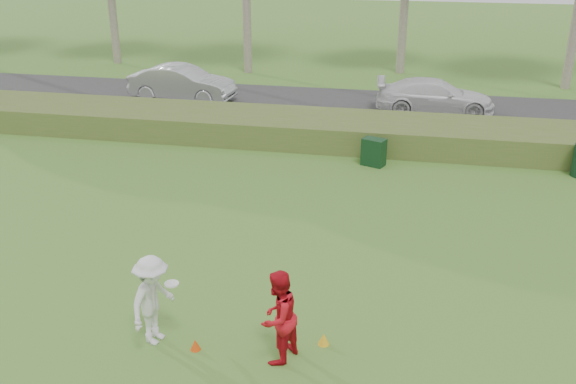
% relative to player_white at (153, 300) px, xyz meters
% --- Properties ---
extents(ground, '(120.00, 120.00, 0.00)m').
position_rel_player_white_xyz_m(ground, '(1.63, 0.66, -0.90)').
color(ground, '#3C6E24').
rests_on(ground, ground).
extents(reed_strip, '(80.00, 3.00, 0.90)m').
position_rel_player_white_xyz_m(reed_strip, '(1.63, 12.66, -0.45)').
color(reed_strip, '#485D25').
rests_on(reed_strip, ground).
extents(park_road, '(80.00, 6.00, 0.06)m').
position_rel_player_white_xyz_m(park_road, '(1.63, 17.66, -0.87)').
color(park_road, '#2D2D2D').
rests_on(park_road, ground).
extents(player_white, '(0.99, 1.28, 1.79)m').
position_rel_player_white_xyz_m(player_white, '(0.00, 0.00, 0.00)').
color(player_white, silver).
rests_on(player_white, ground).
extents(player_red, '(0.97, 1.07, 1.80)m').
position_rel_player_white_xyz_m(player_red, '(2.40, -0.09, 0.00)').
color(player_red, red).
rests_on(player_red, ground).
extents(cone_orange, '(0.20, 0.20, 0.22)m').
position_rel_player_white_xyz_m(cone_orange, '(0.83, -0.13, -0.79)').
color(cone_orange, '#E0430B').
rests_on(cone_orange, ground).
extents(cone_yellow, '(0.22, 0.22, 0.24)m').
position_rel_player_white_xyz_m(cone_yellow, '(3.15, 0.51, -0.78)').
color(cone_yellow, yellow).
rests_on(cone_yellow, ground).
extents(utility_cabinet, '(0.85, 0.69, 0.91)m').
position_rel_player_white_xyz_m(utility_cabinet, '(3.32, 10.52, -0.44)').
color(utility_cabinet, '#113318').
rests_on(utility_cabinet, ground).
extents(car_mid, '(4.78, 2.01, 1.54)m').
position_rel_player_white_xyz_m(car_mid, '(-5.68, 17.14, -0.07)').
color(car_mid, silver).
rests_on(car_mid, park_road).
extents(car_right, '(4.93, 2.24, 1.40)m').
position_rel_player_white_xyz_m(car_right, '(5.33, 17.22, -0.14)').
color(car_right, silver).
rests_on(car_right, park_road).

